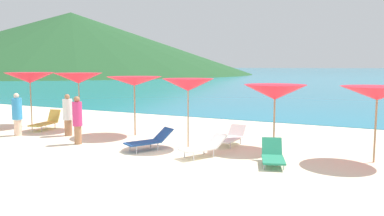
% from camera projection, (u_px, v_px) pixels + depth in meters
% --- Properties ---
extents(ground_plane, '(50.00, 100.00, 0.30)m').
position_uv_depth(ground_plane, '(253.00, 122.00, 19.44)').
color(ground_plane, beige).
extents(ocean_water, '(650.00, 440.00, 0.02)m').
position_uv_depth(ocean_water, '(372.00, 71.00, 213.92)').
color(ocean_water, teal).
rests_on(ocean_water, ground_plane).
extents(headland_hill, '(116.34, 116.34, 19.72)m').
position_uv_depth(headland_hill, '(72.00, 43.00, 122.57)').
color(headland_hill, '#235128').
rests_on(headland_hill, ground_plane).
extents(umbrella_0, '(2.32, 2.32, 2.40)m').
position_uv_depth(umbrella_0, '(30.00, 78.00, 16.89)').
color(umbrella_0, '#9E7F59').
rests_on(umbrella_0, ground_plane).
extents(umbrella_1, '(2.06, 2.06, 2.40)m').
position_uv_depth(umbrella_1, '(78.00, 78.00, 15.89)').
color(umbrella_1, '#9E7F59').
rests_on(umbrella_1, ground_plane).
extents(umbrella_2, '(2.24, 2.24, 2.29)m').
position_uv_depth(umbrella_2, '(134.00, 81.00, 14.60)').
color(umbrella_2, '#9E7F59').
rests_on(umbrella_2, ground_plane).
extents(umbrella_3, '(1.89, 1.89, 2.28)m').
position_uv_depth(umbrella_3, '(188.00, 85.00, 12.47)').
color(umbrella_3, '#9E7F59').
rests_on(umbrella_3, ground_plane).
extents(umbrella_4, '(2.18, 2.18, 2.10)m').
position_uv_depth(umbrella_4, '(275.00, 92.00, 12.23)').
color(umbrella_4, '#9E7F59').
rests_on(umbrella_4, ground_plane).
extents(umbrella_5, '(2.04, 2.04, 2.13)m').
position_uv_depth(umbrella_5, '(377.00, 93.00, 10.44)').
color(umbrella_5, '#9E7F59').
rests_on(umbrella_5, ground_plane).
extents(lounge_chair_0, '(0.98, 1.47, 0.65)m').
position_uv_depth(lounge_chair_0, '(273.00, 155.00, 10.42)').
color(lounge_chair_0, '#268C66').
rests_on(lounge_chair_0, ground_plane).
extents(lounge_chair_1, '(1.23, 1.64, 0.66)m').
position_uv_depth(lounge_chair_1, '(150.00, 140.00, 12.21)').
color(lounge_chair_1, '#1E478C').
rests_on(lounge_chair_1, ground_plane).
extents(lounge_chair_2, '(0.68, 1.55, 0.62)m').
position_uv_depth(lounge_chair_2, '(231.00, 137.00, 12.97)').
color(lounge_chair_2, white).
rests_on(lounge_chair_2, ground_plane).
extents(lounge_chair_3, '(0.82, 1.62, 0.78)m').
position_uv_depth(lounge_chair_3, '(46.00, 122.00, 16.19)').
color(lounge_chair_3, '#D8BF4C').
rests_on(lounge_chair_3, ground_plane).
extents(lounge_chair_4, '(1.14, 1.55, 0.63)m').
position_uv_depth(lounge_chair_4, '(204.00, 146.00, 11.29)').
color(lounge_chair_4, white).
rests_on(lounge_chair_4, ground_plane).
extents(beachgoer_0, '(0.33, 0.33, 1.66)m').
position_uv_depth(beachgoer_0, '(77.00, 119.00, 13.05)').
color(beachgoer_0, '#A3704C').
rests_on(beachgoer_0, ground_plane).
extents(beachgoer_1, '(0.37, 0.37, 1.65)m').
position_uv_depth(beachgoer_1, '(17.00, 114.00, 14.66)').
color(beachgoer_1, beige).
rests_on(beachgoer_1, ground_plane).
extents(beachgoer_2, '(0.37, 0.37, 1.62)m').
position_uv_depth(beachgoer_2, '(68.00, 114.00, 14.64)').
color(beachgoer_2, '#A3704C').
rests_on(beachgoer_2, ground_plane).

